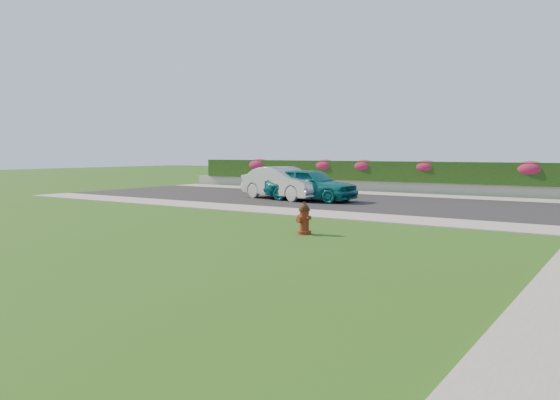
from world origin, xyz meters
The scene contains 14 objects.
ground centered at (0.00, 0.00, 0.00)m, with size 120.00×120.00×0.00m, color black.
street_far centered at (-5.00, 14.00, 0.02)m, with size 26.00×8.00×0.04m, color black.
sidewalk_far centered at (-6.00, 9.00, 0.02)m, with size 24.00×2.00×0.04m, color gray.
sidewalk_beyond centered at (-1.00, 19.00, 0.02)m, with size 34.00×2.00×0.04m, color gray.
retaining_wall centered at (-1.00, 20.50, 0.30)m, with size 34.00×0.40×0.60m, color gray.
hedge centered at (-1.00, 20.60, 1.15)m, with size 32.00×0.90×1.10m, color black.
fire_hydrant centered at (-0.04, 4.68, 0.41)m, with size 0.45×0.43×0.87m.
sedan_teal centered at (-4.86, 13.15, 0.77)m, with size 1.72×4.28×1.46m, color #0D6667.
sedan_silver centered at (-6.31, 13.22, 0.78)m, with size 1.57×4.49×1.48m, color #B7B9BF.
flower_clump_a centered at (-13.01, 20.50, 1.39)m, with size 1.54×0.99×0.77m, color #A21B50.
flower_clump_b centered at (-8.18, 20.50, 1.41)m, with size 1.44×0.92×0.72m, color #A21B50.
flower_clump_c centered at (-5.69, 20.50, 1.42)m, with size 1.42×0.91×0.71m, color #A21B50.
flower_clump_d centered at (-2.12, 20.50, 1.42)m, with size 1.39×0.89×0.70m, color #A21B50.
flower_clump_e centered at (2.95, 20.50, 1.40)m, with size 1.51×0.97×0.75m, color #A21B50.
Camera 1 is at (7.49, -7.73, 2.19)m, focal length 35.00 mm.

